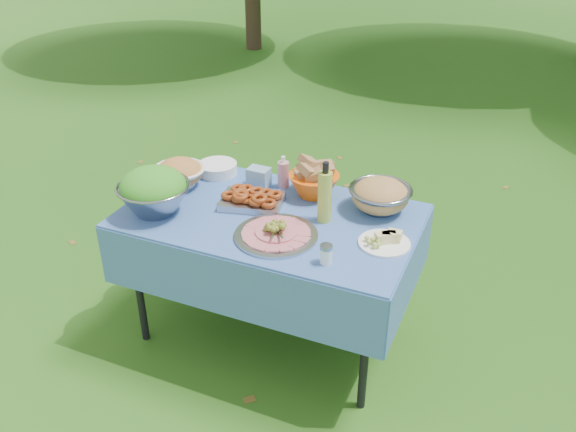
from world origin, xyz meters
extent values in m
plane|color=black|center=(0.00, 0.00, 0.00)|extent=(80.00, 80.00, 0.00)
cube|color=#79B3E9|center=(0.00, 0.00, 0.38)|extent=(1.46, 0.86, 0.76)
cylinder|color=white|center=(-0.47, 0.31, 0.79)|extent=(0.22, 0.22, 0.06)
cube|color=#81ABD0|center=(-0.18, 0.26, 0.81)|extent=(0.12, 0.09, 0.11)
cylinder|color=#D0878F|center=(-0.06, 0.31, 0.85)|extent=(0.07, 0.07, 0.18)
cube|color=#A9A9AE|center=(-0.13, 0.06, 0.80)|extent=(0.36, 0.29, 0.07)
cylinder|color=#A9AAB1|center=(0.11, -0.18, 0.81)|extent=(0.46, 0.46, 0.09)
cylinder|color=#AFC13E|center=(0.27, 0.05, 0.92)|extent=(0.07, 0.07, 0.31)
cylinder|color=white|center=(0.60, -0.04, 0.79)|extent=(0.31, 0.31, 0.07)
cylinder|color=white|center=(0.40, -0.29, 0.81)|extent=(0.07, 0.07, 0.09)
camera|label=1|loc=(1.13, -2.39, 2.27)|focal=38.00mm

